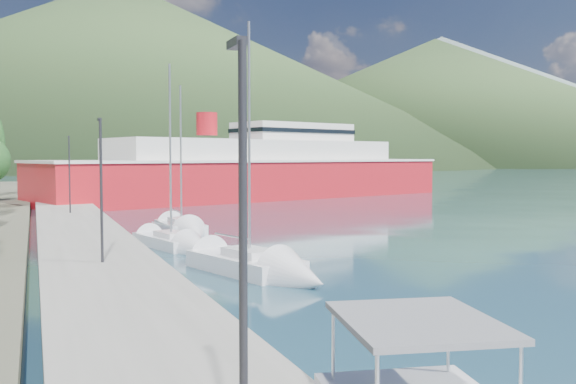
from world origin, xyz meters
name	(u,v)px	position (x,y,z in m)	size (l,w,h in m)	color
ground	(95,182)	(0.00, 120.00, 0.00)	(1400.00, 1400.00, 0.00)	#234759
quay	(81,235)	(-9.00, 26.00, 0.40)	(5.00, 88.00, 0.80)	gray
hills_far	(193,84)	(138.59, 618.73, 77.39)	(1480.00, 900.00, 180.00)	slate
hills_near	(222,85)	(98.04, 372.50, 49.18)	(1010.00, 520.00, 115.00)	#344E28
lamp_posts	(97,183)	(-9.00, 14.49, 4.08)	(0.15, 45.46, 6.06)	#2D2D33
sailboat_near	(272,271)	(-2.19, 10.36, 0.33)	(4.89, 8.84, 12.18)	silver
sailboat_mid	(183,246)	(-3.95, 19.88, 0.28)	(3.90, 8.13, 11.31)	silver
sailboat_far	(187,231)	(-2.25, 26.42, 0.31)	(2.68, 7.54, 10.96)	silver
ferry	(260,172)	(14.63, 60.21, 3.31)	(55.69, 27.84, 10.88)	red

